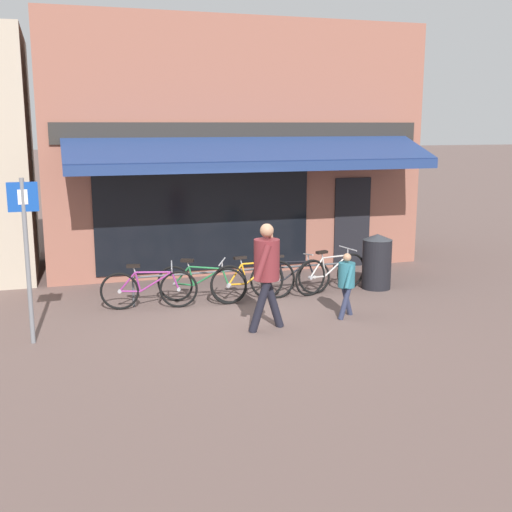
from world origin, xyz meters
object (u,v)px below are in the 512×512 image
object	(u,v)px
bicycle_black	(290,277)
pedestrian_adult	(267,266)
bicycle_orange	(253,281)
litter_bin	(377,261)
bicycle_purple	(149,289)
parking_sign	(26,244)
bicycle_silver	(331,273)
bicycle_green	(201,283)
pedestrian_child	(346,279)

from	to	relation	value
bicycle_black	pedestrian_adult	distance (m)	2.33
bicycle_orange	litter_bin	bearing A→B (deg)	-3.19
bicycle_purple	parking_sign	xyz separation A→B (m)	(-1.98, -1.34, 1.17)
pedestrian_adult	litter_bin	size ratio (longest dim) A/B	1.57
pedestrian_adult	litter_bin	world-z (taller)	pedestrian_adult
bicycle_silver	litter_bin	world-z (taller)	litter_bin
bicycle_purple	parking_sign	distance (m)	2.67
bicycle_black	pedestrian_adult	bearing A→B (deg)	-119.32
bicycle_silver	bicycle_orange	bearing A→B (deg)	168.50
bicycle_silver	parking_sign	distance (m)	5.93
bicycle_green	parking_sign	world-z (taller)	parking_sign
bicycle_orange	bicycle_silver	world-z (taller)	bicycle_orange
bicycle_orange	bicycle_silver	distance (m)	1.68
litter_bin	parking_sign	bearing A→B (deg)	-167.59
parking_sign	bicycle_green	bearing A→B (deg)	26.10
bicycle_purple	litter_bin	xyz separation A→B (m)	(4.68, 0.13, 0.19)
litter_bin	bicycle_silver	bearing A→B (deg)	-178.72
bicycle_black	bicycle_purple	bearing A→B (deg)	-175.85
bicycle_silver	pedestrian_adult	distance (m)	2.81
bicycle_green	bicycle_orange	bearing A→B (deg)	16.67
bicycle_black	parking_sign	distance (m)	5.15
bicycle_purple	pedestrian_adult	xyz separation A→B (m)	(1.67, -1.77, 0.70)
bicycle_green	parking_sign	distance (m)	3.53
pedestrian_child	litter_bin	size ratio (longest dim) A/B	1.02
pedestrian_child	litter_bin	xyz separation A→B (m)	(1.46, 1.66, -0.12)
bicycle_black	bicycle_silver	world-z (taller)	bicycle_silver
bicycle_green	bicycle_silver	size ratio (longest dim) A/B	0.92
bicycle_orange	bicycle_green	bearing A→B (deg)	163.38
bicycle_green	pedestrian_child	size ratio (longest dim) A/B	1.38
bicycle_black	litter_bin	bearing A→B (deg)	0.63
bicycle_purple	pedestrian_child	bearing A→B (deg)	-15.85
pedestrian_adult	litter_bin	bearing A→B (deg)	43.44
bicycle_black	pedestrian_adult	xyz separation A→B (m)	(-1.13, -1.91, 0.71)
bicycle_orange	bicycle_purple	bearing A→B (deg)	171.96
bicycle_orange	litter_bin	distance (m)	2.71
bicycle_green	bicycle_orange	xyz separation A→B (m)	(0.98, -0.17, 0.02)
pedestrian_adult	parking_sign	distance (m)	3.72
bicycle_purple	pedestrian_child	size ratio (longest dim) A/B	1.52
bicycle_purple	bicycle_orange	xyz separation A→B (m)	(1.98, -0.04, 0.02)
bicycle_green	litter_bin	bearing A→B (deg)	26.51
bicycle_purple	pedestrian_adult	bearing A→B (deg)	-36.93
parking_sign	litter_bin	bearing A→B (deg)	12.41
bicycle_green	bicycle_black	size ratio (longest dim) A/B	0.96
bicycle_orange	parking_sign	world-z (taller)	parking_sign
bicycle_purple	pedestrian_adult	size ratio (longest dim) A/B	0.99
bicycle_black	pedestrian_child	size ratio (longest dim) A/B	1.44
pedestrian_adult	parking_sign	xyz separation A→B (m)	(-3.66, 0.43, 0.48)
bicycle_purple	parking_sign	bearing A→B (deg)	-136.43
pedestrian_child	parking_sign	xyz separation A→B (m)	(-5.20, 0.19, 0.87)
bicycle_silver	pedestrian_child	bearing A→B (deg)	-121.57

